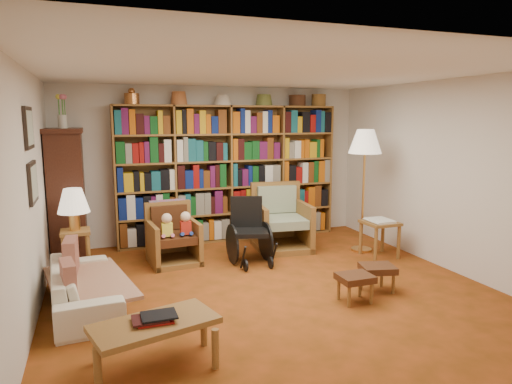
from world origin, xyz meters
name	(u,v)px	position (x,y,z in m)	size (l,w,h in m)	color
floor	(270,289)	(0.00, 0.00, 0.00)	(5.00, 5.00, 0.00)	#984017
ceiling	(271,72)	(0.00, 0.00, 2.50)	(5.00, 5.00, 0.00)	white
wall_back	(215,164)	(0.00, 2.50, 1.25)	(5.00, 5.00, 0.00)	silver
wall_front	(416,238)	(0.00, -2.50, 1.25)	(5.00, 5.00, 0.00)	silver
wall_left	(28,197)	(-2.50, 0.00, 1.25)	(5.00, 5.00, 0.00)	silver
wall_right	(446,175)	(2.50, 0.00, 1.25)	(5.00, 5.00, 0.00)	silver
bookshelf	(230,169)	(0.20, 2.33, 1.17)	(3.60, 0.30, 2.42)	brown
curio_cabinet	(67,194)	(-2.25, 2.00, 0.95)	(0.50, 0.95, 2.40)	#3A1C10
framed_pictures	(31,155)	(-2.48, 0.30, 1.62)	(0.03, 0.52, 0.97)	black
sofa	(84,287)	(-2.05, 0.16, 0.24)	(0.63, 1.61, 0.47)	beige
sofa_throw	(89,280)	(-2.00, 0.16, 0.30)	(0.76, 1.42, 0.04)	#BFAC8B
cushion_left	(71,259)	(-2.18, 0.51, 0.45)	(0.13, 0.42, 0.42)	maroon
cushion_right	(68,279)	(-2.18, -0.19, 0.45)	(0.12, 0.37, 0.37)	maroon
side_table_lamp	(76,244)	(-2.15, 1.22, 0.43)	(0.36, 0.36, 0.61)	brown
table_lamp	(73,202)	(-2.15, 1.22, 0.97)	(0.39, 0.39, 0.53)	gold
armchair_leather	(173,237)	(-0.90, 1.45, 0.35)	(0.71, 0.75, 0.84)	brown
armchair_sage	(279,223)	(0.78, 1.60, 0.38)	(0.88, 0.91, 1.00)	brown
wheelchair	(249,233)	(0.11, 1.06, 0.42)	(0.55, 0.73, 0.91)	black
floor_lamp	(365,147)	(1.89, 1.02, 1.58)	(0.49, 0.49, 1.84)	gold
side_table_papers	(380,227)	(1.97, 0.66, 0.43)	(0.47, 0.47, 0.55)	brown
footstool_a	(355,280)	(0.73, -0.67, 0.25)	(0.37, 0.31, 0.31)	#482213
footstool_b	(378,270)	(1.14, -0.50, 0.26)	(0.44, 0.40, 0.32)	#482213
coffee_table	(155,327)	(-1.50, -1.26, 0.34)	(1.08, 0.73, 0.44)	brown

